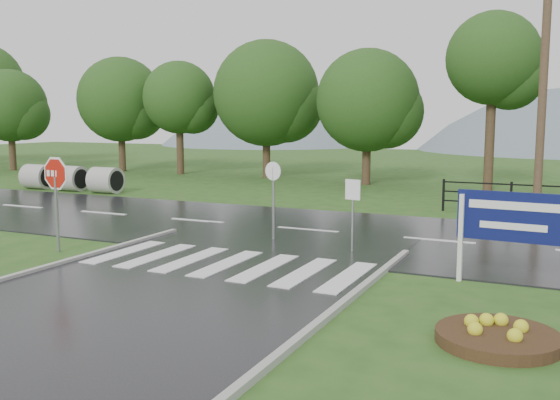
% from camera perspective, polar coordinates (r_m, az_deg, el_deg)
% --- Properties ---
extents(ground, '(120.00, 120.00, 0.00)m').
position_cam_1_polar(ground, '(10.97, -18.24, -11.31)').
color(ground, '#294F1A').
rests_on(ground, ground).
extents(main_road, '(90.00, 8.00, 0.04)m').
position_cam_1_polar(main_road, '(19.25, 2.55, -2.85)').
color(main_road, black).
rests_on(main_road, ground).
extents(crosswalk, '(6.50, 2.80, 0.02)m').
position_cam_1_polar(crosswalk, '(14.83, -4.89, -5.79)').
color(crosswalk, silver).
rests_on(crosswalk, ground).
extents(hills, '(102.00, 48.00, 48.00)m').
position_cam_1_polar(hills, '(75.05, 21.49, -7.64)').
color(hills, slate).
rests_on(hills, ground).
extents(treeline, '(83.20, 5.20, 10.00)m').
position_cam_1_polar(treeline, '(32.30, 13.75, 1.17)').
color(treeline, '#1D4114').
rests_on(treeline, ground).
extents(culvert_pipes, '(5.50, 1.20, 1.20)m').
position_cam_1_polar(culvert_pipes, '(31.23, -18.59, 1.89)').
color(culvert_pipes, '#9E9B93').
rests_on(culvert_pipes, ground).
extents(stop_sign, '(1.17, 0.15, 2.64)m').
position_cam_1_polar(stop_sign, '(16.98, -19.83, 1.59)').
color(stop_sign, '#939399').
rests_on(stop_sign, ground).
extents(estate_billboard, '(2.25, 0.20, 1.97)m').
position_cam_1_polar(estate_billboard, '(13.61, 20.55, -1.89)').
color(estate_billboard, silver).
rests_on(estate_billboard, ground).
extents(flower_bed, '(1.90, 1.90, 0.38)m').
position_cam_1_polar(flower_bed, '(10.41, 19.30, -11.57)').
color(flower_bed, '#332111').
rests_on(flower_bed, ground).
extents(reg_sign_small, '(0.42, 0.10, 1.92)m').
position_cam_1_polar(reg_sign_small, '(15.98, 6.67, -0.04)').
color(reg_sign_small, '#939399').
rests_on(reg_sign_small, ground).
extents(reg_sign_round, '(0.52, 0.11, 2.25)m').
position_cam_1_polar(reg_sign_round, '(17.51, -0.62, 0.82)').
color(reg_sign_round, '#939399').
rests_on(reg_sign_round, ground).
extents(utility_pole_east, '(1.50, 0.33, 8.44)m').
position_cam_1_polar(utility_pole_east, '(23.04, 22.89, 9.00)').
color(utility_pole_east, '#473523').
rests_on(utility_pole_east, ground).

